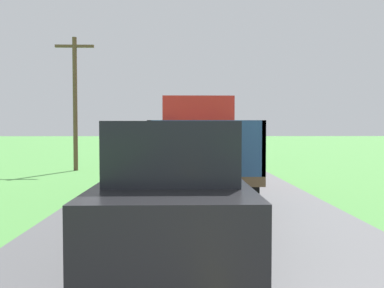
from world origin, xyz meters
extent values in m
cube|color=#2D2D30|center=(0.08, 9.46, 0.68)|extent=(0.90, 5.51, 0.24)
cube|color=brown|center=(0.08, 9.46, 0.88)|extent=(2.30, 5.80, 0.20)
cube|color=red|center=(0.08, 11.41, 1.93)|extent=(2.10, 1.90, 1.90)
cube|color=black|center=(0.08, 12.37, 2.26)|extent=(1.78, 0.02, 0.76)
cube|color=#2D517F|center=(-1.03, 8.49, 1.53)|extent=(0.08, 3.85, 1.10)
cube|color=#2D517F|center=(1.19, 8.49, 1.53)|extent=(0.08, 3.85, 1.10)
cube|color=#2D517F|center=(0.08, 6.60, 1.53)|extent=(2.30, 0.08, 1.10)
cube|color=#2D517F|center=(0.08, 10.37, 1.53)|extent=(2.30, 0.08, 1.10)
cylinder|color=black|center=(-0.97, 11.26, 0.58)|extent=(0.28, 1.00, 1.00)
cylinder|color=black|center=(1.13, 11.26, 0.58)|extent=(0.28, 1.00, 1.00)
cylinder|color=black|center=(-0.97, 7.87, 0.58)|extent=(0.28, 1.00, 1.00)
cylinder|color=black|center=(1.13, 7.87, 0.58)|extent=(0.28, 1.00, 1.00)
ellipsoid|color=#ABCB27|center=(0.70, 6.91, 1.51)|extent=(0.60, 0.70, 0.47)
ellipsoid|color=#AEBE24|center=(-0.78, 8.87, 1.46)|extent=(0.59, 0.72, 0.48)
ellipsoid|color=#C0D132|center=(-0.12, 8.68, 1.51)|extent=(0.52, 0.63, 0.43)
ellipsoid|color=gold|center=(0.26, 9.79, 1.16)|extent=(0.52, 0.66, 0.47)
ellipsoid|color=gold|center=(-0.62, 8.96, 1.14)|extent=(0.57, 0.70, 0.40)
ellipsoid|color=#B1C324|center=(0.49, 9.36, 1.51)|extent=(0.54, 0.55, 0.45)
ellipsoid|color=#B2C228|center=(-0.82, 10.00, 1.81)|extent=(0.45, 0.46, 0.51)
ellipsoid|color=#B5D11C|center=(0.70, 7.36, 1.78)|extent=(0.43, 0.40, 0.37)
ellipsoid|color=#B5D42B|center=(-0.67, 8.30, 1.16)|extent=(0.47, 0.46, 0.39)
ellipsoid|color=gold|center=(-0.55, 10.11, 1.16)|extent=(0.58, 0.73, 0.47)
ellipsoid|color=gold|center=(-0.32, 8.74, 1.16)|extent=(0.49, 0.52, 0.45)
ellipsoid|color=#ACBD2B|center=(0.74, 9.37, 1.51)|extent=(0.46, 0.47, 0.44)
cube|color=#2D2D30|center=(0.01, 21.20, 0.68)|extent=(0.90, 5.51, 0.24)
cube|color=brown|center=(0.01, 21.20, 0.88)|extent=(2.30, 5.80, 0.20)
cube|color=#1E479E|center=(0.01, 23.15, 1.93)|extent=(2.10, 1.90, 1.90)
cube|color=black|center=(0.01, 24.10, 2.26)|extent=(1.78, 0.02, 0.76)
cube|color=maroon|center=(-1.10, 20.22, 1.53)|extent=(0.08, 3.85, 1.10)
cube|color=maroon|center=(1.12, 20.22, 1.53)|extent=(0.08, 3.85, 1.10)
cube|color=maroon|center=(0.01, 18.34, 1.53)|extent=(2.30, 0.08, 1.10)
cube|color=maroon|center=(0.01, 22.11, 1.53)|extent=(2.30, 0.08, 1.10)
cylinder|color=black|center=(-1.04, 23.00, 0.58)|extent=(0.28, 1.00, 1.00)
cylinder|color=black|center=(1.06, 23.00, 0.58)|extent=(0.28, 1.00, 1.00)
cylinder|color=black|center=(-1.04, 19.60, 0.58)|extent=(0.28, 1.00, 1.00)
cylinder|color=black|center=(1.06, 19.60, 0.58)|extent=(0.28, 1.00, 1.00)
ellipsoid|color=#BFCD2B|center=(-0.13, 20.10, 1.79)|extent=(0.50, 0.54, 0.44)
ellipsoid|color=#C0D520|center=(-0.26, 20.64, 1.15)|extent=(0.48, 0.51, 0.37)
ellipsoid|color=#B6CB1E|center=(-0.57, 21.51, 1.20)|extent=(0.51, 0.58, 0.41)
ellipsoid|color=#B1BD1C|center=(-0.33, 18.74, 1.16)|extent=(0.53, 0.62, 0.46)
ellipsoid|color=#B4C824|center=(-0.11, 19.03, 1.80)|extent=(0.47, 0.59, 0.49)
ellipsoid|color=#BAC91D|center=(0.80, 20.09, 1.16)|extent=(0.57, 0.54, 0.45)
ellipsoid|color=#ADC51A|center=(-0.04, 20.21, 1.16)|extent=(0.57, 0.58, 0.49)
ellipsoid|color=#BACA2F|center=(-0.38, 20.83, 1.44)|extent=(0.51, 0.52, 0.36)
ellipsoid|color=gold|center=(-0.44, 18.85, 1.48)|extent=(0.54, 0.50, 0.51)
ellipsoid|color=#ADC325|center=(0.01, 21.81, 1.18)|extent=(0.59, 0.73, 0.44)
ellipsoid|color=#BBD530|center=(0.32, 19.84, 1.14)|extent=(0.58, 0.64, 0.44)
ellipsoid|color=gold|center=(0.08, 19.92, 1.13)|extent=(0.51, 0.49, 0.50)
ellipsoid|color=#B4CC25|center=(-0.67, 19.34, 1.50)|extent=(0.42, 0.41, 0.41)
cylinder|color=brown|center=(-5.28, 17.18, 3.03)|extent=(0.20, 0.20, 6.06)
cube|color=brown|center=(-5.28, 17.18, 5.66)|extent=(1.75, 0.12, 0.12)
cube|color=black|center=(-0.51, 4.18, 0.90)|extent=(1.70, 4.10, 0.80)
cube|color=black|center=(-0.51, 3.98, 1.65)|extent=(1.44, 2.05, 0.70)
cylinder|color=black|center=(-1.28, 5.45, 0.40)|extent=(0.20, 0.64, 0.64)
cylinder|color=black|center=(0.26, 5.45, 0.40)|extent=(0.20, 0.64, 0.64)
cylinder|color=black|center=(-1.28, 2.90, 0.40)|extent=(0.20, 0.64, 0.64)
cylinder|color=black|center=(0.26, 2.90, 0.40)|extent=(0.20, 0.64, 0.64)
camera|label=1|loc=(-0.39, -1.07, 1.92)|focal=37.13mm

